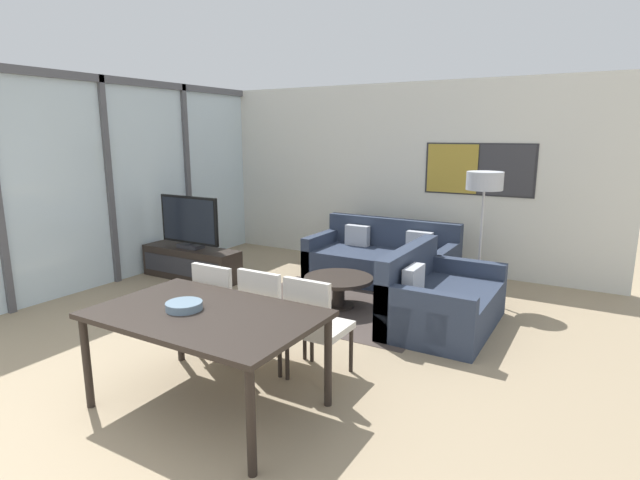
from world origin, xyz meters
The scene contains 15 objects.
ground_plane centered at (0.00, 0.00, 0.00)m, with size 24.00×24.00×0.00m, color #9E896B.
wall_back centered at (0.04, 5.83, 1.40)m, with size 6.80×0.09×2.80m.
window_wall_left centered at (-2.89, 2.92, 1.53)m, with size 0.07×5.83×2.80m.
area_rug centered at (0.34, 3.56, 0.00)m, with size 2.29×1.70×0.01m.
tv_console centered at (-2.06, 3.56, 0.23)m, with size 1.53×0.44×0.45m.
television centered at (-2.06, 3.56, 0.82)m, with size 1.04×0.20×0.74m.
sofa_main centered at (0.34, 4.89, 0.27)m, with size 2.02×0.99×0.84m.
sofa_side centered at (1.53, 3.57, 0.27)m, with size 0.99×1.52×0.84m.
coffee_table centered at (0.34, 3.56, 0.28)m, with size 0.83×0.83×0.37m.
dining_table centered at (0.55, 1.09, 0.69)m, with size 1.68×1.06×0.76m.
dining_chair_left centered at (0.07, 1.81, 0.51)m, with size 0.46×0.46×0.91m.
dining_chair_centre centered at (0.55, 1.86, 0.51)m, with size 0.46×0.46×0.91m.
dining_chair_right centered at (1.03, 1.86, 0.51)m, with size 0.46×0.46×0.91m.
fruit_bowl centered at (0.38, 1.04, 0.79)m, with size 0.27×0.27×0.06m.
floor_lamp centered at (1.71, 4.70, 1.41)m, with size 0.43×0.43×1.60m.
Camera 1 is at (3.04, -1.49, 2.05)m, focal length 28.00 mm.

